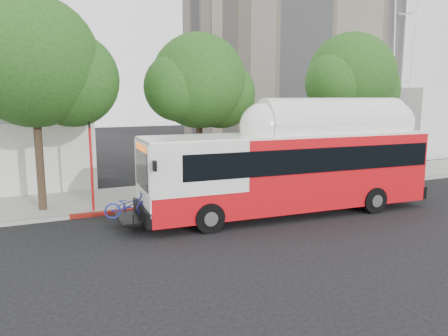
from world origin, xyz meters
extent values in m
plane|color=black|center=(0.00, 0.00, 0.00)|extent=(120.00, 120.00, 0.00)
cube|color=gray|center=(0.00, 6.50, 0.07)|extent=(60.00, 5.00, 0.15)
cube|color=gray|center=(0.00, 3.90, 0.07)|extent=(60.00, 0.30, 0.15)
cube|color=maroon|center=(-3.00, 3.90, 0.08)|extent=(10.00, 0.32, 0.16)
cylinder|color=#2D2116|center=(-9.00, 5.50, 3.04)|extent=(0.36, 0.36, 6.08)
sphere|color=#1A4112|center=(-9.00, 5.50, 6.84)|extent=(5.80, 5.80, 5.80)
sphere|color=#1A4112|center=(-7.41, 5.70, 6.08)|extent=(4.35, 4.35, 4.35)
cylinder|color=#2D2116|center=(-1.00, 6.00, 2.72)|extent=(0.36, 0.36, 5.44)
sphere|color=#1A4112|center=(-1.00, 6.00, 6.12)|extent=(5.00, 5.00, 5.00)
sphere|color=#1A4112|center=(0.38, 6.20, 5.44)|extent=(3.75, 3.75, 3.75)
cylinder|color=#2D2116|center=(9.00, 5.80, 2.88)|extent=(0.36, 0.36, 5.76)
sphere|color=#1A4112|center=(9.00, 5.80, 6.48)|extent=(5.40, 5.40, 5.40)
sphere|color=#1A4112|center=(10.48, 6.00, 5.76)|extent=(4.05, 4.05, 4.05)
cube|color=silver|center=(30.00, 16.00, 3.00)|extent=(20.00, 12.00, 6.00)
cube|color=red|center=(1.24, 0.60, 1.99)|extent=(13.38, 3.58, 3.20)
cube|color=black|center=(1.79, 0.57, 2.65)|extent=(12.06, 3.57, 1.05)
cube|color=white|center=(1.24, 0.60, 3.63)|extent=(13.38, 3.49, 0.11)
cube|color=white|center=(3.44, 0.48, 3.92)|extent=(7.17, 2.58, 0.61)
cube|color=black|center=(-5.98, 0.99, 0.55)|extent=(0.99, 2.03, 0.07)
imported|color=navy|center=(-5.98, 0.99, 1.08)|extent=(0.76, 1.93, 1.00)
cylinder|color=red|center=(-6.89, 4.35, 1.98)|extent=(0.12, 0.12, 3.97)
cube|color=black|center=(-6.89, 4.35, 4.07)|extent=(0.05, 0.40, 0.25)
camera|label=1|loc=(-9.51, -15.87, 5.38)|focal=35.00mm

